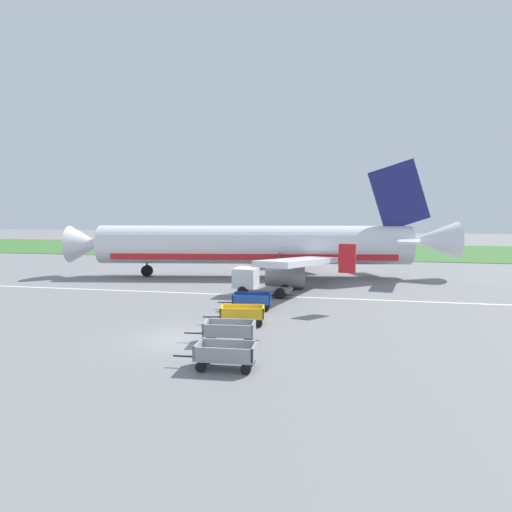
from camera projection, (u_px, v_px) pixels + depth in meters
ground_plane at (176, 339)px, 24.04m from camera, size 220.00×220.00×0.00m
grass_strip at (295, 250)px, 75.46m from camera, size 220.00×28.00×0.06m
apron_stripe at (235, 295)px, 36.32m from camera, size 120.00×0.36×0.01m
airplane at (264, 246)px, 45.45m from camera, size 37.59×30.32×11.34m
baggage_cart_nearest at (226, 355)px, 19.58m from camera, size 3.58×1.51×1.07m
baggage_cart_second_in_row at (229, 331)px, 23.33m from camera, size 3.60×1.62×1.07m
baggage_cart_third_in_row at (242, 314)px, 26.97m from camera, size 3.62×1.79×1.07m
baggage_cart_fourth_in_row at (252, 301)px, 31.02m from camera, size 3.61×1.66×1.07m
service_truck_beside_carts at (252, 281)px, 36.12m from camera, size 4.48×2.22×2.10m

